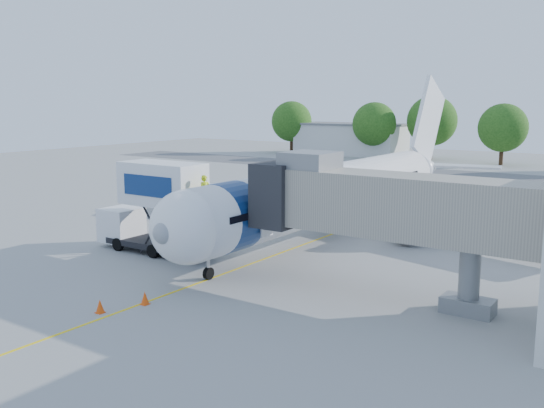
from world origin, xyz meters
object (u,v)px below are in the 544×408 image
Objects in this scene: catering_hiloader at (155,207)px; jet_bridge at (374,204)px; aircraft at (337,191)px; ground_tug at (84,317)px.

jet_bridge is at bearing 0.01° from catering_hiloader.
aircraft reaches higher than ground_tug.
jet_bridge is 3.74× the size of ground_tug.
jet_bridge is 14.34m from catering_hiloader.
jet_bridge is (7.99, -11.12, 1.39)m from aircraft.
aircraft is 2.71× the size of jet_bridge.
jet_bridge reaches higher than catering_hiloader.
ground_tug is (7.23, -11.03, -1.99)m from catering_hiloader.
aircraft is at bearing 125.70° from jet_bridge.
catering_hiloader reaches higher than ground_tug.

